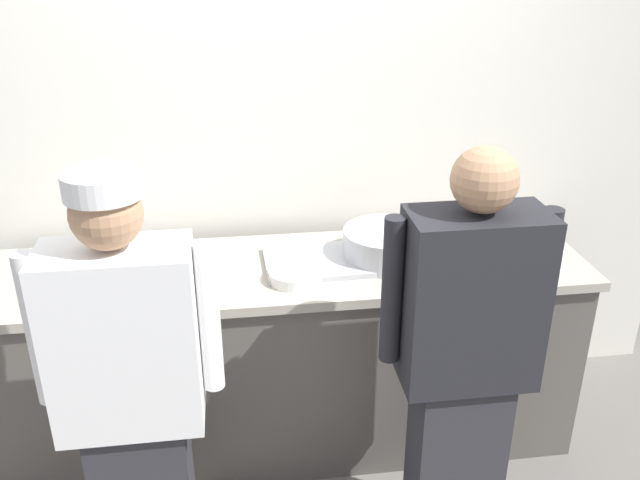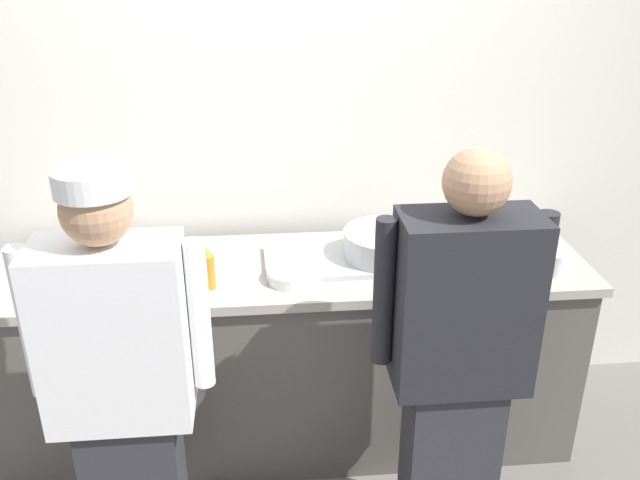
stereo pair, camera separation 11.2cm
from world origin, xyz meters
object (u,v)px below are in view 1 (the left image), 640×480
object	(u,v)px
squeeze_bottle_primary	(210,271)
ramekin_green_sauce	(468,266)
plate_stack_rear	(146,260)
ramekin_orange_sauce	(110,291)
chef_near_left	(132,396)
sheet_tray	(327,261)
chefs_knife	(474,243)
plate_stack_front	(296,275)
mixing_bowl_steel	(387,245)
ramekin_red_sauce	(97,267)
ramekin_yellow_sauce	(60,256)
squeeze_bottle_secondary	(509,247)
deli_cup	(553,259)
chef_center	(465,359)

from	to	relation	value
squeeze_bottle_primary	ramekin_green_sauce	xyz separation A→B (m)	(1.06, 0.01, -0.06)
plate_stack_rear	ramekin_orange_sauce	xyz separation A→B (m)	(-0.11, -0.26, -0.00)
squeeze_bottle_primary	chef_near_left	bearing A→B (deg)	-113.20
chef_near_left	squeeze_bottle_primary	size ratio (longest dim) A/B	9.20
sheet_tray	chefs_knife	world-z (taller)	sheet_tray
plate_stack_front	ramekin_green_sauce	world-z (taller)	plate_stack_front
mixing_bowl_steel	squeeze_bottle_primary	xyz separation A→B (m)	(-0.75, -0.18, 0.02)
sheet_tray	ramekin_green_sauce	bearing A→B (deg)	-15.20
ramekin_red_sauce	ramekin_yellow_sauce	bearing A→B (deg)	143.50
sheet_tray	ramekin_green_sauce	world-z (taller)	ramekin_green_sauce
squeeze_bottle_primary	squeeze_bottle_secondary	world-z (taller)	squeeze_bottle_secondary
squeeze_bottle_primary	deli_cup	world-z (taller)	squeeze_bottle_primary
mixing_bowl_steel	squeeze_bottle_secondary	bearing A→B (deg)	-17.18
chef_near_left	ramekin_red_sauce	size ratio (longest dim) A/B	16.00
squeeze_bottle_secondary	ramekin_red_sauce	distance (m)	1.73
ramekin_orange_sauce	ramekin_yellow_sauce	world-z (taller)	ramekin_orange_sauce
ramekin_red_sauce	chef_near_left	bearing A→B (deg)	-74.30
plate_stack_front	squeeze_bottle_primary	xyz separation A→B (m)	(-0.34, -0.03, 0.06)
chef_center	plate_stack_front	distance (m)	0.77
ramekin_red_sauce	mixing_bowl_steel	bearing A→B (deg)	-2.14
sheet_tray	squeeze_bottle_secondary	xyz separation A→B (m)	(0.75, -0.14, 0.08)
ramekin_yellow_sauce	deli_cup	xyz separation A→B (m)	(2.07, -0.37, 0.03)
ramekin_orange_sauce	deli_cup	bearing A→B (deg)	-0.38
ramekin_green_sauce	chefs_knife	distance (m)	0.28
plate_stack_front	mixing_bowl_steel	xyz separation A→B (m)	(0.41, 0.15, 0.04)
chef_near_left	deli_cup	distance (m)	1.77
chef_near_left	ramekin_yellow_sauce	bearing A→B (deg)	113.30
plate_stack_rear	ramekin_green_sauce	world-z (taller)	plate_stack_rear
mixing_bowl_steel	sheet_tray	xyz separation A→B (m)	(-0.26, -0.01, -0.06)
chef_center	chefs_knife	world-z (taller)	chef_center
ramekin_yellow_sauce	squeeze_bottle_secondary	bearing A→B (deg)	-9.80
ramekin_red_sauce	ramekin_orange_sauce	bearing A→B (deg)	-69.05
plate_stack_rear	ramekin_orange_sauce	world-z (taller)	plate_stack_rear
ramekin_yellow_sauce	sheet_tray	bearing A→B (deg)	-9.21
mixing_bowl_steel	chefs_knife	distance (m)	0.44
plate_stack_front	squeeze_bottle_secondary	xyz separation A→B (m)	(0.90, -0.00, 0.07)
chef_near_left	ramekin_yellow_sauce	xyz separation A→B (m)	(-0.40, 0.93, 0.07)
plate_stack_front	ramekin_green_sauce	xyz separation A→B (m)	(0.72, -0.02, -0.00)
plate_stack_rear	chefs_knife	size ratio (longest dim) A/B	0.84
plate_stack_front	chef_center	bearing A→B (deg)	-46.40
ramekin_orange_sauce	deli_cup	world-z (taller)	deli_cup
ramekin_red_sauce	plate_stack_front	bearing A→B (deg)	-13.17
squeeze_bottle_secondary	chef_center	bearing A→B (deg)	-123.41
mixing_bowl_steel	squeeze_bottle_primary	bearing A→B (deg)	-166.69
squeeze_bottle_primary	deli_cup	xyz separation A→B (m)	(1.42, -0.01, -0.04)
squeeze_bottle_primary	ramekin_orange_sauce	bearing A→B (deg)	179.98
sheet_tray	ramekin_yellow_sauce	bearing A→B (deg)	170.79
deli_cup	plate_stack_front	bearing A→B (deg)	177.60
chef_center	deli_cup	bearing A→B (deg)	43.00
chef_near_left	deli_cup	size ratio (longest dim) A/B	17.42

